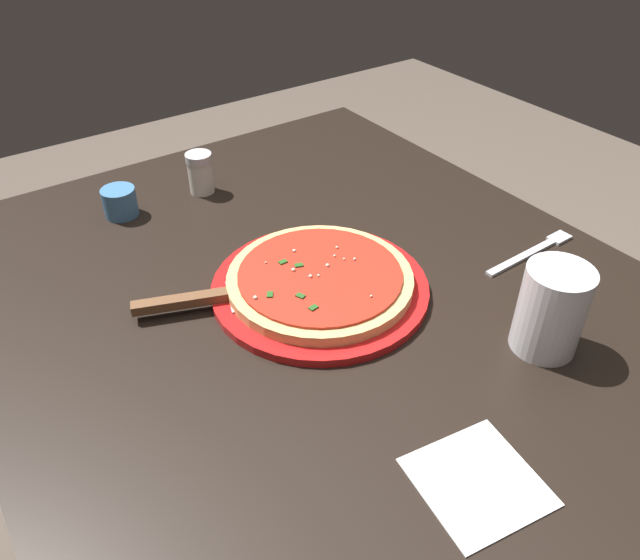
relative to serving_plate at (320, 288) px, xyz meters
The scene contains 9 objects.
restaurant_table 0.13m from the serving_plate, 22.62° to the right, with size 1.11×0.90×0.75m.
serving_plate is the anchor object (origin of this frame).
pizza 0.02m from the serving_plate, 103.72° to the right, with size 0.26×0.26×0.02m.
pizza_server 0.16m from the serving_plate, 110.68° to the right, with size 0.12×0.22×0.01m.
cup_tall_drink 0.31m from the serving_plate, 33.47° to the left, with size 0.08×0.08×0.12m, color silver.
cup_small_sauce 0.40m from the serving_plate, 157.06° to the right, with size 0.06×0.06×0.05m, color teal.
napkin_folded_right 0.36m from the serving_plate, ahead, with size 0.12×0.12×0.00m, color white.
fork 0.35m from the serving_plate, 71.49° to the left, with size 0.02×0.19×0.00m.
parmesan_shaker 0.36m from the serving_plate, behind, with size 0.05×0.05×0.07m.
Camera 1 is at (0.56, -0.39, 1.30)m, focal length 34.71 mm.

